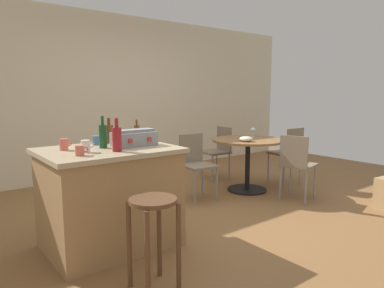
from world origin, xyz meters
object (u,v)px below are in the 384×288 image
at_px(bottle_1, 137,132).
at_px(bottle_3, 109,133).
at_px(cup_1, 96,140).
at_px(serving_bowl, 246,139).
at_px(wooden_stool, 153,223).
at_px(folding_chair_near, 196,161).
at_px(toolbox, 134,138).
at_px(dining_table, 248,151).
at_px(cup_2, 64,144).
at_px(cup_3, 86,146).
at_px(folding_chair_far, 297,162).
at_px(folding_chair_left, 288,151).
at_px(wine_glass, 253,130).
at_px(kitchen_island, 110,197).
at_px(cup_0, 80,150).
at_px(bottle_2, 103,136).
at_px(bottle_0, 117,139).
at_px(folding_chair_right, 218,149).

relative_size(bottle_1, bottle_3, 0.88).
relative_size(cup_1, serving_bowl, 0.61).
distance_m(wooden_stool, serving_bowl, 2.57).
xyz_separation_m(folding_chair_near, toolbox, (-1.27, -0.67, 0.48)).
xyz_separation_m(dining_table, cup_1, (-2.36, -0.24, 0.38)).
xyz_separation_m(cup_2, cup_3, (0.11, -0.22, 0.00)).
xyz_separation_m(folding_chair_far, bottle_1, (-2.02, 0.53, 0.48)).
xyz_separation_m(dining_table, folding_chair_left, (0.73, -0.15, -0.05)).
relative_size(folding_chair_near, bottle_3, 3.46).
distance_m(folding_chair_far, cup_2, 2.89).
bearing_deg(folding_chair_left, wine_glass, 152.06).
height_order(kitchen_island, cup_1, cup_1).
bearing_deg(cup_0, wooden_stool, -68.81).
bearing_deg(wine_glass, bottle_2, -167.53).
distance_m(dining_table, bottle_3, 2.26).
bearing_deg(folding_chair_far, cup_0, 179.47).
height_order(bottle_1, serving_bowl, bottle_1).
xyz_separation_m(bottle_0, cup_3, (-0.23, 0.11, -0.06)).
bearing_deg(cup_3, folding_chair_far, -3.07).
xyz_separation_m(folding_chair_far, bottle_0, (-2.49, 0.03, 0.51)).
bearing_deg(serving_bowl, folding_chair_near, 154.96).
relative_size(folding_chair_far, bottle_3, 3.50).
xyz_separation_m(bottle_3, wine_glass, (2.44, 0.33, -0.15)).
bearing_deg(cup_2, cup_0, -88.02).
bearing_deg(folding_chair_right, folding_chair_far, -90.43).
bearing_deg(wooden_stool, bottle_1, 65.67).
distance_m(toolbox, wine_glass, 2.41).
xyz_separation_m(bottle_3, cup_0, (-0.48, -0.50, -0.05)).
relative_size(cup_2, serving_bowl, 0.60).
height_order(folding_chair_near, cup_0, cup_0).
height_order(bottle_3, serving_bowl, bottle_3).
bearing_deg(folding_chair_near, bottle_0, -150.76).
distance_m(folding_chair_far, toolbox, 2.28).
bearing_deg(wooden_stool, wine_glass, 29.41).
xyz_separation_m(folding_chair_far, cup_2, (-2.83, 0.37, 0.45)).
height_order(folding_chair_left, cup_1, cup_1).
bearing_deg(folding_chair_right, bottle_3, -157.00).
height_order(wooden_stool, cup_0, cup_0).
relative_size(cup_1, cup_3, 0.99).
relative_size(dining_table, toolbox, 2.58).
relative_size(wooden_stool, cup_2, 6.22).
bearing_deg(wine_glass, cup_2, -170.62).
xyz_separation_m(kitchen_island, bottle_1, (0.46, 0.30, 0.54)).
bearing_deg(bottle_1, folding_chair_right, 25.87).
bearing_deg(folding_chair_left, bottle_3, -178.73).
height_order(dining_table, bottle_3, bottle_3).
relative_size(kitchen_island, toolbox, 2.96).
relative_size(toolbox, cup_1, 3.63).
bearing_deg(cup_2, toolbox, -13.60).
distance_m(bottle_1, cup_3, 0.80).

